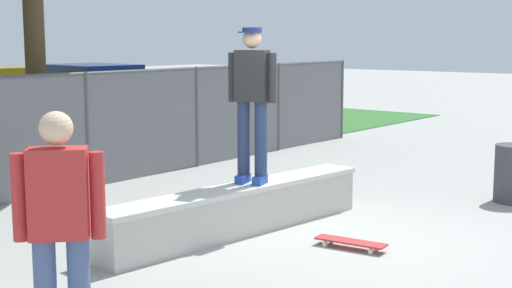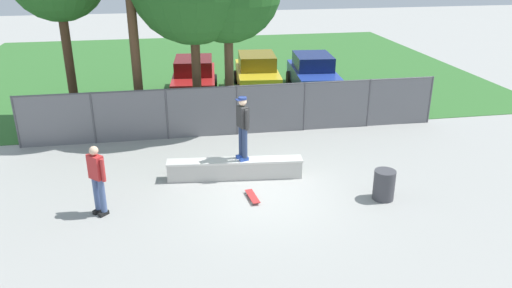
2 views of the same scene
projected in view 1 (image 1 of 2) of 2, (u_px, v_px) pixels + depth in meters
ground_plane at (351, 240)px, 8.29m from camera, size 80.00×80.00×0.00m
concrete_ledge at (239, 210)px, 8.54m from camera, size 3.90×0.86×0.57m
skateboarder at (252, 97)px, 8.54m from camera, size 0.37×0.58×1.84m
skateboard at (351, 242)px, 7.94m from camera, size 0.29×0.82×0.09m
chainlink_fence at (87, 125)px, 11.05m from camera, size 14.61×0.07×1.78m
car_blue at (95, 99)px, 17.42m from camera, size 2.31×4.35×1.66m
bystander at (60, 234)px, 4.78m from camera, size 0.46×0.45×1.82m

